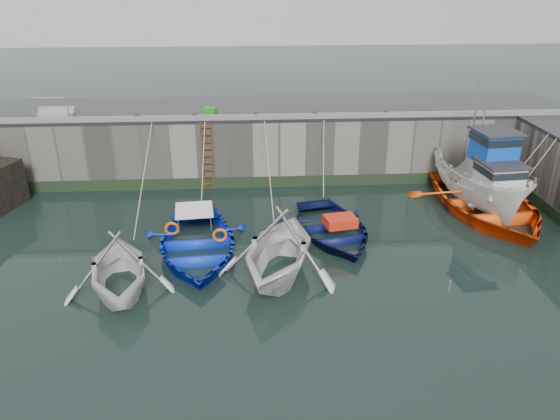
{
  "coord_description": "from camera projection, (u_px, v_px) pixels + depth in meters",
  "views": [
    {
      "loc": [
        -0.22,
        -13.47,
        9.26
      ],
      "look_at": [
        0.91,
        4.62,
        1.2
      ],
      "focal_mm": 35.0,
      "sensor_mm": 36.0,
      "label": 1
    }
  ],
  "objects": [
    {
      "name": "bollard_b",
      "position": [
        194.0,
        116.0,
        23.92
      ],
      "size": [
        0.18,
        0.18,
        0.28
      ],
      "primitive_type": "cylinder",
      "color": "#3F1E0F",
      "rests_on": "road_back"
    },
    {
      "name": "boat_near_blacktrim",
      "position": [
        279.0,
        275.0,
        17.98
      ],
      "size": [
        5.49,
        5.94,
        2.59
      ],
      "primitive_type": "imported",
      "rotation": [
        0.0,
        0.0,
        -0.29
      ],
      "color": "silver",
      "rests_on": "ground"
    },
    {
      "name": "railing",
      "position": [
        56.0,
        112.0,
        24.45
      ],
      "size": [
        1.6,
        1.05,
        1.0
      ],
      "color": "#A5A8AD",
      "rests_on": "road_back"
    },
    {
      "name": "boat_near_navy",
      "position": [
        332.0,
        235.0,
        20.67
      ],
      "size": [
        4.51,
        5.67,
        1.05
      ],
      "primitive_type": "imported",
      "rotation": [
        0.0,
        0.0,
        0.19
      ],
      "color": "#0A1043",
      "rests_on": "ground"
    },
    {
      "name": "bollard_c",
      "position": [
        256.0,
        115.0,
        24.08
      ],
      "size": [
        0.18,
        0.18,
        0.28
      ],
      "primitive_type": "cylinder",
      "color": "#3F1E0F",
      "rests_on": "road_back"
    },
    {
      "name": "ladder",
      "position": [
        208.0,
        156.0,
        24.34
      ],
      "size": [
        0.51,
        0.08,
        3.2
      ],
      "color": "#3F1E0F",
      "rests_on": "ground"
    },
    {
      "name": "kerb_back",
      "position": [
        251.0,
        117.0,
        23.99
      ],
      "size": [
        30.0,
        0.3,
        0.2
      ],
      "primitive_type": "cube",
      "color": "slate",
      "rests_on": "road_back"
    },
    {
      "name": "boat_near_blue",
      "position": [
        197.0,
        253.0,
        19.34
      ],
      "size": [
        4.59,
        6.06,
        1.18
      ],
      "primitive_type": "imported",
      "rotation": [
        0.0,
        0.0,
        0.09
      ],
      "color": "#0C2EC0",
      "rests_on": "ground"
    },
    {
      "name": "bollard_d",
      "position": [
        314.0,
        114.0,
        24.23
      ],
      "size": [
        0.18,
        0.18,
        0.28
      ],
      "primitive_type": "cylinder",
      "color": "#3F1E0F",
      "rests_on": "road_back"
    },
    {
      "name": "ground",
      "position": [
        259.0,
        311.0,
        16.06
      ],
      "size": [
        120.0,
        120.0,
        0.0
      ],
      "primitive_type": "plane",
      "color": "black",
      "rests_on": "ground"
    },
    {
      "name": "fish_crate",
      "position": [
        210.0,
        111.0,
        24.71
      ],
      "size": [
        0.68,
        0.55,
        0.32
      ],
      "primitive_type": "cube",
      "rotation": [
        0.0,
        0.0,
        -0.37
      ],
      "color": "#1E8D19",
      "rests_on": "road_back"
    },
    {
      "name": "boat_far_white",
      "position": [
        481.0,
        182.0,
        22.81
      ],
      "size": [
        3.13,
        6.73,
        5.51
      ],
      "rotation": [
        0.0,
        0.0,
        0.11
      ],
      "color": "white",
      "rests_on": "ground"
    },
    {
      "name": "boat_near_blacktrim_rope",
      "position": [
        271.0,
        210.0,
        22.74
      ],
      "size": [
        0.04,
        6.02,
        3.1
      ],
      "primitive_type": null,
      "color": "tan",
      "rests_on": "ground"
    },
    {
      "name": "boat_near_blue_rope",
      "position": [
        205.0,
        204.0,
        23.34
      ],
      "size": [
        0.04,
        4.58,
        3.1
      ],
      "primitive_type": null,
      "color": "tan",
      "rests_on": "ground"
    },
    {
      "name": "boat_near_navy_rope",
      "position": [
        319.0,
        196.0,
        24.15
      ],
      "size": [
        0.04,
        3.69,
        3.1
      ],
      "primitive_type": null,
      "color": "tan",
      "rests_on": "ground"
    },
    {
      "name": "boat_near_white_rope",
      "position": [
        149.0,
        217.0,
        22.17
      ],
      "size": [
        0.04,
        6.6,
        3.1
      ],
      "primitive_type": null,
      "color": "tan",
      "rests_on": "ground"
    },
    {
      "name": "algae_back",
      "position": [
        253.0,
        182.0,
        25.04
      ],
      "size": [
        30.0,
        0.08,
        0.5
      ],
      "primitive_type": "cube",
      "color": "black",
      "rests_on": "ground"
    },
    {
      "name": "bollard_a",
      "position": [
        137.0,
        117.0,
        23.78
      ],
      "size": [
        0.18,
        0.18,
        0.28
      ],
      "primitive_type": "cylinder",
      "color": "#3F1E0F",
      "rests_on": "road_back"
    },
    {
      "name": "boat_far_orange",
      "position": [
        487.0,
        203.0,
        22.29
      ],
      "size": [
        5.78,
        7.63,
        4.49
      ],
      "rotation": [
        0.0,
        0.0,
        0.09
      ],
      "color": "#F94D0D",
      "rests_on": "ground"
    },
    {
      "name": "quay_back",
      "position": [
        252.0,
        140.0,
        26.85
      ],
      "size": [
        30.0,
        5.0,
        3.0
      ],
      "primitive_type": "cube",
      "color": "slate",
      "rests_on": "ground"
    },
    {
      "name": "road_back",
      "position": [
        251.0,
        108.0,
        26.21
      ],
      "size": [
        30.0,
        5.0,
        0.16
      ],
      "primitive_type": "cube",
      "color": "black",
      "rests_on": "quay_back"
    },
    {
      "name": "bollard_e",
      "position": [
        385.0,
        113.0,
        24.41
      ],
      "size": [
        0.18,
        0.18,
        0.28
      ],
      "primitive_type": "cylinder",
      "color": "#3F1E0F",
      "rests_on": "road_back"
    },
    {
      "name": "boat_near_white",
      "position": [
        121.0,
        290.0,
        17.12
      ],
      "size": [
        4.46,
        4.91,
        2.23
      ],
      "primitive_type": "imported",
      "rotation": [
        0.0,
        0.0,
        0.21
      ],
      "color": "silver",
      "rests_on": "ground"
    }
  ]
}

